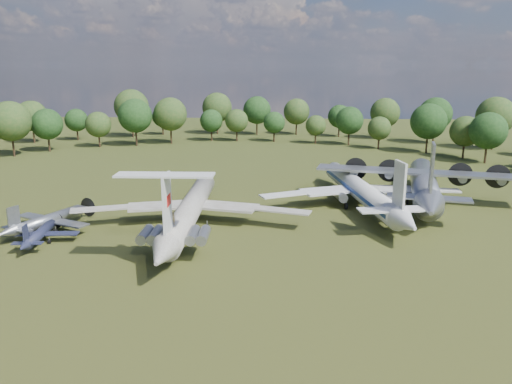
# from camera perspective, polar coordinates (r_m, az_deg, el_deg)

# --- Properties ---
(ground) EXTENTS (300.00, 300.00, 0.00)m
(ground) POSITION_cam_1_polar(r_m,az_deg,el_deg) (75.66, -5.45, -3.20)
(ground) COLOR #273C14
(ground) RESTS_ON ground
(il62_airliner) EXTENTS (35.62, 45.64, 4.38)m
(il62_airliner) POSITION_cam_1_polar(r_m,az_deg,el_deg) (71.95, -7.49, -2.36)
(il62_airliner) COLOR beige
(il62_airliner) RESTS_ON ground
(tu104_jet) EXTENTS (40.78, 49.71, 4.44)m
(tu104_jet) POSITION_cam_1_polar(r_m,az_deg,el_deg) (83.33, 11.83, -0.22)
(tu104_jet) COLOR silver
(tu104_jet) RESTS_ON ground
(an12_transport) EXTENTS (43.84, 47.10, 5.32)m
(an12_transport) POSITION_cam_1_polar(r_m,az_deg,el_deg) (88.10, 18.66, 0.40)
(an12_transport) COLOR #ABADB3
(an12_transport) RESTS_ON ground
(small_prop_west) EXTENTS (10.97, 14.08, 1.93)m
(small_prop_west) POSITION_cam_1_polar(r_m,az_deg,el_deg) (71.31, -23.45, -4.64)
(small_prop_west) COLOR black
(small_prop_west) RESTS_ON ground
(small_prop_northwest) EXTENTS (17.99, 20.34, 2.47)m
(small_prop_northwest) POSITION_cam_1_polar(r_m,az_deg,el_deg) (75.79, -22.58, -3.26)
(small_prop_northwest) COLOR #9FA2A7
(small_prop_northwest) RESTS_ON ground
(person_on_il62) EXTENTS (0.68, 0.51, 1.68)m
(person_on_il62) POSITION_cam_1_polar(r_m,az_deg,el_deg) (59.54, -9.49, -2.93)
(person_on_il62) COLOR olive
(person_on_il62) RESTS_ON il62_airliner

